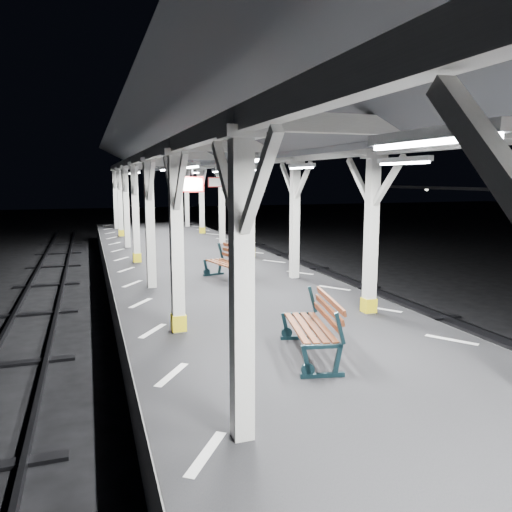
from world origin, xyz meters
TOP-DOWN VIEW (x-y plane):
  - ground at (0.00, 0.00)m, footprint 120.00×120.00m
  - platform at (0.00, 0.00)m, footprint 6.00×50.00m
  - hazard_stripes_left at (-2.45, 0.00)m, footprint 1.00×48.00m
  - hazard_stripes_right at (2.45, 0.00)m, footprint 1.00×48.00m
  - canopy at (0.00, -0.02)m, footprint 5.40×49.00m
  - bench_mid at (-0.15, 0.03)m, footprint 1.01×1.88m
  - bench_far at (0.18, 6.25)m, footprint 1.00×1.87m

SIDE VIEW (x-z plane):
  - ground at x=0.00m, z-range 0.00..0.00m
  - platform at x=0.00m, z-range 0.00..1.00m
  - hazard_stripes_left at x=-2.45m, z-range 1.00..1.01m
  - hazard_stripes_right at x=2.45m, z-range 1.00..1.01m
  - bench_far at x=0.18m, z-range 1.03..1.99m
  - bench_mid at x=-0.15m, z-range 1.03..2.00m
  - canopy at x=0.00m, z-range 2.23..6.88m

